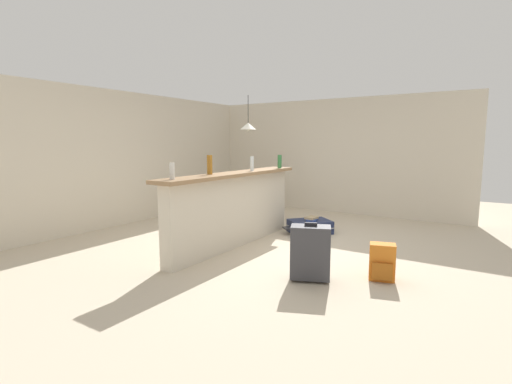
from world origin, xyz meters
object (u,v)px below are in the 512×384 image
at_px(suitcase_flat_navy, 310,227).
at_px(dining_table, 244,186).
at_px(suitcase_upright_charcoal, 310,252).
at_px(book_stack, 312,219).
at_px(pendant_lamp, 248,126).
at_px(backpack_orange, 382,263).
at_px(bottle_white, 172,171).
at_px(bottle_clear, 252,164).
at_px(dining_chair_near_partition, 261,195).
at_px(bottle_amber, 210,165).
at_px(bottle_green, 280,161).

bearing_deg(suitcase_flat_navy, dining_table, 73.56).
height_order(suitcase_upright_charcoal, book_stack, suitcase_upright_charcoal).
distance_m(dining_table, pendant_lamp, 1.24).
bearing_deg(backpack_orange, book_stack, 44.99).
height_order(bottle_white, book_stack, bottle_white).
height_order(dining_table, backpack_orange, dining_table).
bearing_deg(backpack_orange, bottle_clear, 73.28).
bearing_deg(book_stack, dining_table, 73.64).
height_order(bottle_white, suitcase_flat_navy, bottle_white).
height_order(suitcase_upright_charcoal, backpack_orange, suitcase_upright_charcoal).
bearing_deg(dining_chair_near_partition, bottle_clear, -153.12).
height_order(bottle_white, dining_chair_near_partition, bottle_white).
bearing_deg(bottle_clear, dining_chair_near_partition, 26.88).
bearing_deg(dining_table, backpack_orange, -122.10).
bearing_deg(bottle_white, dining_chair_near_partition, 11.71).
xyz_separation_m(bottle_clear, suitcase_flat_navy, (0.94, -0.57, -1.12)).
bearing_deg(book_stack, suitcase_flat_navy, 77.37).
xyz_separation_m(bottle_amber, backpack_orange, (0.19, -2.35, -1.04)).
relative_size(dining_table, backpack_orange, 2.62).
bearing_deg(book_stack, backpack_orange, -135.01).
relative_size(dining_chair_near_partition, backpack_orange, 2.21).
xyz_separation_m(bottle_clear, dining_chair_near_partition, (1.36, 0.69, -0.71)).
height_order(bottle_green, suitcase_upright_charcoal, bottle_green).
bearing_deg(bottle_clear, bottle_white, 177.73).
xyz_separation_m(bottle_clear, suitcase_upright_charcoal, (-1.12, -1.53, -0.89)).
bearing_deg(bottle_amber, bottle_green, -6.38).
bearing_deg(backpack_orange, pendant_lamp, 56.40).
bearing_deg(dining_table, bottle_green, -117.96).
xyz_separation_m(bottle_white, pendant_lamp, (3.19, 1.04, 0.67)).
bearing_deg(bottle_green, suitcase_upright_charcoal, -142.42).
bearing_deg(bottle_clear, suitcase_upright_charcoal, -126.25).
height_order(bottle_amber, dining_chair_near_partition, bottle_amber).
height_order(bottle_clear, dining_table, bottle_clear).
bearing_deg(pendant_lamp, book_stack, -109.43).
relative_size(pendant_lamp, backpack_orange, 1.75).
xyz_separation_m(dining_chair_near_partition, backpack_orange, (-2.02, -2.90, -0.31)).
bearing_deg(dining_chair_near_partition, suitcase_flat_navy, -108.24).
xyz_separation_m(backpack_orange, book_stack, (1.60, 1.60, 0.05)).
xyz_separation_m(bottle_green, dining_chair_near_partition, (0.54, 0.73, -0.71)).
distance_m(bottle_clear, suitcase_upright_charcoal, 2.10).
bearing_deg(suitcase_upright_charcoal, bottle_clear, 53.75).
bearing_deg(suitcase_upright_charcoal, dining_chair_near_partition, 41.81).
bearing_deg(dining_chair_near_partition, backpack_orange, -124.91).
bearing_deg(pendant_lamp, bottle_green, -122.31).
distance_m(dining_table, book_stack, 1.90).
xyz_separation_m(bottle_clear, book_stack, (0.93, -0.61, -0.97)).
bearing_deg(suitcase_flat_navy, book_stack, -102.63).
bearing_deg(bottle_green, dining_table, 62.04).
height_order(pendant_lamp, suitcase_upright_charcoal, pendant_lamp).
height_order(backpack_orange, book_stack, backpack_orange).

